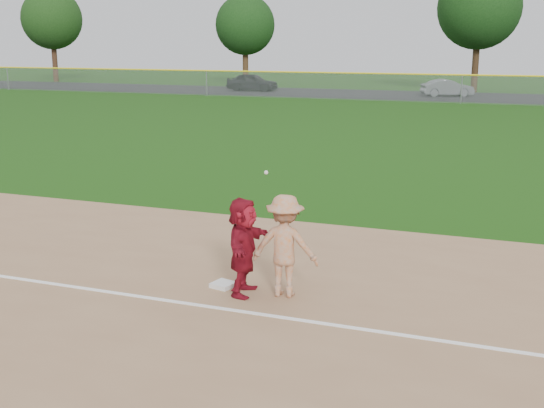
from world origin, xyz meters
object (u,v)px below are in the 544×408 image
(first_base, at_px, (223,285))
(car_mid, at_px, (447,88))
(base_runner, at_px, (243,246))
(car_left, at_px, (252,82))

(first_base, bearing_deg, car_mid, 91.49)
(first_base, height_order, base_runner, base_runner)
(car_left, xyz_separation_m, car_mid, (16.90, -0.29, -0.10))
(first_base, distance_m, car_left, 49.52)
(first_base, distance_m, car_mid, 45.82)
(car_left, distance_m, car_mid, 16.91)
(base_runner, xyz_separation_m, car_left, (-18.57, 46.26, -0.11))
(base_runner, bearing_deg, car_mid, -4.19)
(car_left, height_order, car_mid, car_left)
(first_base, relative_size, base_runner, 0.21)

